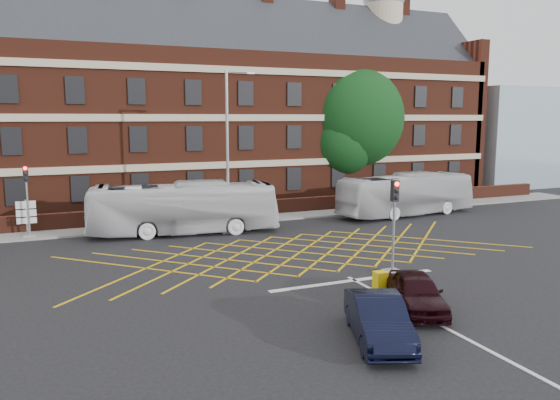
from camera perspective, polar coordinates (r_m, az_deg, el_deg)
name	(u,v)px	position (r m, az deg, el deg)	size (l,w,h in m)	color
ground	(318,261)	(27.07, 3.96, -6.40)	(120.00, 120.00, 0.00)	black
victorian_building	(202,108)	(46.88, -8.17, 9.53)	(51.00, 12.17, 20.40)	#512114
boundary_wall	(234,210)	(38.71, -4.83, -1.02)	(56.00, 0.50, 1.10)	#4D1F14
far_pavement	(239,219)	(37.87, -4.34, -1.99)	(60.00, 3.00, 0.12)	slate
glass_block	(512,137)	(63.84, 23.05, 6.11)	(14.00, 10.00, 10.00)	#99B2BF
box_junction_hatching	(300,252)	(28.80, 2.14, -5.45)	(11.50, 0.12, 0.02)	#CC990C
stop_line	(354,280)	(24.12, 7.79, -8.31)	(8.00, 0.30, 0.02)	silver
centre_line	(458,334)	(19.17, 18.08, -13.20)	(0.15, 14.00, 0.02)	silver
bus_left	(183,208)	(33.53, -10.06, -0.83)	(2.66, 11.35, 3.16)	silver
bus_right	(406,194)	(40.37, 13.08, 0.57)	(2.55, 10.91, 3.04)	#BBBCC0
car_navy	(378,319)	(17.83, 10.23, -12.14)	(1.52, 4.36, 1.44)	black
car_maroon	(417,292)	(20.79, 14.08, -9.31)	(1.63, 4.05, 1.38)	black
deciduous_tree	(351,125)	(48.03, 7.41, 7.77)	(9.07, 9.07, 11.52)	black
traffic_light_near	(393,236)	(24.89, 11.77, -3.71)	(0.70, 0.70, 4.27)	slate
traffic_light_far	(28,208)	(34.96, -24.84, -0.81)	(0.70, 0.70, 4.27)	slate
street_lamp	(229,177)	(33.34, -5.37, 2.42)	(2.25, 1.00, 9.77)	slate
direction_signs	(26,213)	(35.64, -24.99, -1.29)	(1.10, 0.16, 2.20)	gray
utility_cabinet	(380,283)	(22.31, 10.44, -8.54)	(0.49, 0.44, 0.94)	yellow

